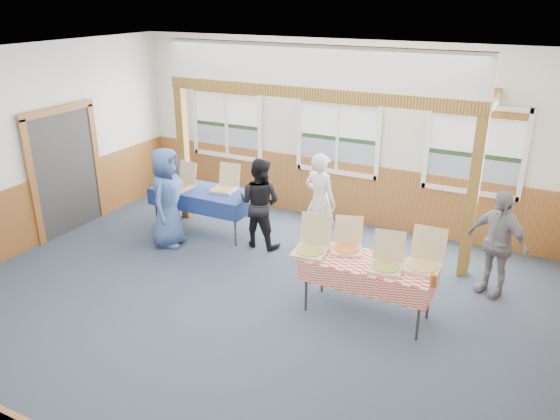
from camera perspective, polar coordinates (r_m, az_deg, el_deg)
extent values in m
plane|color=#283341|center=(7.43, -4.38, -10.04)|extent=(8.00, 8.00, 0.00)
plane|color=white|center=(6.35, -5.22, 15.31)|extent=(8.00, 8.00, 0.00)
plane|color=silver|center=(9.74, 6.18, 7.95)|extent=(8.00, 0.00, 8.00)
plane|color=silver|center=(9.39, -26.14, 5.31)|extent=(0.00, 8.00, 8.00)
cube|color=brown|center=(10.02, 5.88, 2.08)|extent=(7.98, 0.05, 1.10)
cube|color=brown|center=(9.68, -25.04, -0.66)|extent=(0.05, 6.98, 1.10)
cube|color=#303030|center=(10.04, -21.50, 3.70)|extent=(0.06, 1.30, 2.10)
cube|color=white|center=(10.87, -5.50, 5.68)|extent=(1.52, 0.05, 0.08)
cube|color=white|center=(10.58, -5.77, 12.88)|extent=(1.52, 0.05, 0.08)
cube|color=white|center=(11.11, -8.90, 9.54)|extent=(0.08, 0.05, 1.46)
cube|color=white|center=(10.33, -2.12, 8.86)|extent=(0.08, 0.05, 1.46)
cube|color=white|center=(10.70, -5.63, 9.23)|extent=(0.05, 0.05, 1.30)
cube|color=slate|center=(10.83, -5.44, 7.26)|extent=(1.40, 0.02, 0.52)
cube|color=#1C381C|center=(10.76, -5.50, 8.80)|extent=(1.40, 0.02, 0.08)
cube|color=#B1B7BE|center=(10.68, -5.57, 10.84)|extent=(1.40, 0.02, 0.70)
cube|color=brown|center=(10.57, -5.81, 12.33)|extent=(1.40, 0.07, 0.10)
cube|color=white|center=(9.87, 5.89, 3.99)|extent=(1.52, 0.05, 0.08)
cube|color=white|center=(9.54, 6.21, 11.90)|extent=(1.52, 0.05, 0.08)
cube|color=white|center=(9.97, 2.05, 8.38)|extent=(0.08, 0.05, 1.46)
cube|color=white|center=(9.45, 10.25, 7.31)|extent=(0.08, 0.05, 1.46)
cube|color=white|center=(9.68, 6.05, 7.88)|extent=(0.05, 0.05, 1.30)
cube|color=slate|center=(9.82, 6.04, 5.72)|extent=(1.40, 0.02, 0.52)
cube|color=#1C381C|center=(9.74, 6.11, 7.41)|extent=(1.40, 0.02, 0.08)
cube|color=#B1B7BE|center=(9.65, 6.20, 9.65)|extent=(1.40, 0.02, 0.70)
cube|color=brown|center=(9.54, 6.14, 11.29)|extent=(1.40, 0.07, 0.10)
cube|color=white|center=(9.34, 19.12, 1.83)|extent=(1.52, 0.05, 0.08)
cube|color=white|center=(8.99, 20.20, 10.11)|extent=(1.52, 0.05, 0.08)
cube|color=white|center=(9.26, 15.12, 6.60)|extent=(0.08, 0.05, 1.46)
cube|color=white|center=(9.09, 24.24, 5.13)|extent=(0.08, 0.05, 1.46)
cube|color=white|center=(9.14, 19.64, 5.89)|extent=(0.05, 0.05, 1.30)
cube|color=slate|center=(9.29, 19.38, 3.64)|extent=(1.40, 0.02, 0.52)
cube|color=#1C381C|center=(9.21, 19.61, 5.40)|extent=(1.40, 0.02, 0.08)
cube|color=#B1B7BE|center=(9.11, 19.92, 7.75)|extent=(1.40, 0.02, 0.70)
cube|color=brown|center=(8.99, 20.10, 9.47)|extent=(1.40, 0.07, 0.10)
cube|color=brown|center=(10.01, -10.03, 5.75)|extent=(0.15, 0.15, 2.40)
cube|color=brown|center=(8.15, 19.46, 1.10)|extent=(0.15, 0.15, 2.40)
cube|color=brown|center=(8.47, 3.40, 12.11)|extent=(5.15, 0.18, 0.18)
cylinder|color=#303030|center=(9.84, -12.81, 0.12)|extent=(0.04, 0.04, 0.73)
cylinder|color=#303030|center=(10.28, -10.68, 1.24)|extent=(0.04, 0.04, 0.73)
cylinder|color=#303030|center=(8.94, -4.71, -1.63)|extent=(0.04, 0.04, 0.73)
cylinder|color=#303030|center=(9.42, -2.78, -0.32)|extent=(0.04, 0.04, 0.73)
cube|color=#303030|center=(9.47, -8.02, 1.98)|extent=(1.89, 1.21, 0.03)
cube|color=navy|center=(9.46, -8.02, 2.09)|extent=(1.96, 1.29, 0.01)
cube|color=navy|center=(9.21, -9.37, 0.51)|extent=(1.73, 0.54, 0.28)
cube|color=navy|center=(9.81, -6.68, 2.00)|extent=(1.73, 0.54, 0.28)
cylinder|color=#303030|center=(7.16, 2.75, -7.90)|extent=(0.04, 0.04, 0.73)
cylinder|color=#303030|center=(7.60, 4.46, -6.08)|extent=(0.04, 0.04, 0.73)
cylinder|color=#303030|center=(6.78, 14.30, -10.47)|extent=(0.04, 0.04, 0.73)
cylinder|color=#303030|center=(7.24, 15.33, -8.36)|extent=(0.04, 0.04, 0.73)
cube|color=#303030|center=(6.98, 9.25, -5.55)|extent=(1.72, 1.27, 0.03)
cube|color=red|center=(6.97, 9.26, -5.41)|extent=(1.80, 1.35, 0.01)
cube|color=red|center=(6.74, 8.20, -7.76)|extent=(1.50, 0.70, 0.28)
cube|color=red|center=(7.35, 10.09, -5.25)|extent=(1.50, 0.70, 0.28)
cube|color=tan|center=(9.57, -10.51, 2.32)|extent=(0.44, 0.44, 0.04)
cylinder|color=orange|center=(9.56, -10.53, 2.48)|extent=(0.38, 0.38, 0.01)
cube|color=tan|center=(9.65, -9.61, 3.88)|extent=(0.40, 0.15, 0.38)
cube|color=tan|center=(9.36, -5.85, 2.14)|extent=(0.42, 0.42, 0.04)
cylinder|color=#E5DC6A|center=(9.35, -5.86, 2.30)|extent=(0.37, 0.37, 0.01)
cube|color=tan|center=(9.49, -5.28, 3.76)|extent=(0.39, 0.13, 0.38)
cube|color=tan|center=(7.08, 3.13, -4.47)|extent=(0.47, 0.47, 0.05)
cylinder|color=gold|center=(7.06, 3.14, -4.24)|extent=(0.41, 0.41, 0.01)
cube|color=tan|center=(7.20, 3.77, -2.00)|extent=(0.43, 0.15, 0.41)
cube|color=tan|center=(7.19, 7.00, -4.19)|extent=(0.46, 0.46, 0.04)
cylinder|color=orange|center=(7.18, 7.01, -3.99)|extent=(0.40, 0.40, 0.01)
cube|color=tan|center=(7.31, 7.20, -2.01)|extent=(0.38, 0.19, 0.36)
cube|color=tan|center=(6.80, 10.95, -6.04)|extent=(0.44, 0.44, 0.04)
cylinder|color=gold|center=(6.79, 10.97, -5.83)|extent=(0.38, 0.38, 0.01)
cube|color=tan|center=(6.91, 11.36, -3.65)|extent=(0.39, 0.15, 0.38)
cube|color=tan|center=(6.91, 14.67, -5.89)|extent=(0.42, 0.42, 0.05)
cylinder|color=#E5DC6A|center=(6.90, 14.70, -5.66)|extent=(0.37, 0.37, 0.01)
cube|color=tan|center=(7.04, 15.32, -3.36)|extent=(0.42, 0.10, 0.41)
cylinder|color=black|center=(9.89, -11.61, 2.84)|extent=(0.39, 0.39, 0.03)
cylinder|color=silver|center=(9.88, -11.62, 2.98)|extent=(0.09, 0.09, 0.04)
sphere|color=#3A732C|center=(9.81, -11.13, 2.92)|extent=(0.09, 0.09, 0.09)
sphere|color=beige|center=(9.90, -11.03, 3.09)|extent=(0.09, 0.09, 0.09)
sphere|color=#3A732C|center=(9.97, -11.36, 3.20)|extent=(0.09, 0.09, 0.09)
sphere|color=beige|center=(9.97, -11.90, 3.16)|extent=(0.09, 0.09, 0.09)
sphere|color=#3A732C|center=(9.90, -12.23, 3.00)|extent=(0.09, 0.09, 0.09)
sphere|color=beige|center=(9.82, -12.10, 2.85)|extent=(0.09, 0.09, 0.09)
sphere|color=#3A732C|center=(9.78, -11.62, 2.81)|extent=(0.09, 0.09, 0.09)
cylinder|color=brown|center=(6.55, 15.71, -7.11)|extent=(0.07, 0.07, 0.15)
imported|color=silver|center=(8.72, 4.19, 0.86)|extent=(0.67, 0.53, 1.61)
imported|color=black|center=(8.81, -2.15, 0.76)|extent=(0.73, 0.57, 1.50)
imported|color=#37548B|center=(9.00, -11.72, 1.30)|extent=(0.69, 0.90, 1.65)
imported|color=gray|center=(7.96, 21.71, -3.21)|extent=(0.95, 0.73, 1.51)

